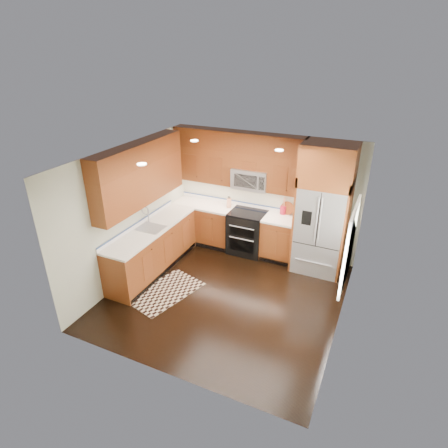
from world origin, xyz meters
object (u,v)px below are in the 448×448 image
at_px(refrigerator, 323,210).
at_px(utensil_crock, 283,208).
at_px(range, 247,232).
at_px(rug, 166,292).
at_px(knife_block, 229,203).

height_order(refrigerator, utensil_crock, refrigerator).
bearing_deg(range, refrigerator, -1.40).
relative_size(range, refrigerator, 0.36).
relative_size(rug, knife_block, 5.32).
bearing_deg(refrigerator, range, 178.60).
xyz_separation_m(rug, knife_block, (0.33, 2.16, 1.04)).
xyz_separation_m(refrigerator, knife_block, (-2.04, 0.15, -0.26)).
height_order(range, knife_block, knife_block).
bearing_deg(utensil_crock, rug, -123.26).
xyz_separation_m(rug, utensil_crock, (1.51, 2.30, 1.06)).
height_order(rug, utensil_crock, utensil_crock).
bearing_deg(utensil_crock, range, -159.66).
bearing_deg(range, knife_block, 166.91).
xyz_separation_m(refrigerator, rug, (-2.37, -2.01, -1.30)).
distance_m(rug, knife_block, 2.42).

